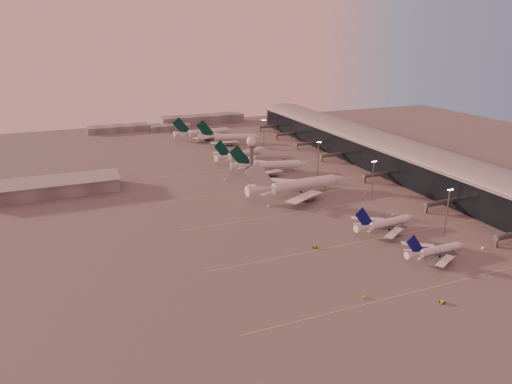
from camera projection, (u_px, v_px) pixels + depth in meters
name	position (u px, v px, depth m)	size (l,w,h in m)	color
ground	(341.00, 257.00, 200.97)	(700.00, 700.00, 0.00)	#5C5959
taxiway_markings	(333.00, 206.00, 260.62)	(180.00, 185.25, 0.02)	#E1CE4F
terminal	(388.00, 154.00, 332.15)	(57.00, 362.00, 23.04)	black
hangar	(50.00, 187.00, 279.46)	(82.00, 27.00, 8.50)	slate
radar_tower	(251.00, 149.00, 300.86)	(6.40, 6.40, 31.10)	#53565B
mast_a	(447.00, 210.00, 217.04)	(3.60, 0.56, 25.00)	#53565B
mast_b	(373.00, 179.00, 264.11)	(3.60, 0.56, 25.00)	#53565B
mast_c	(318.00, 157.00, 310.46)	(3.60, 0.56, 25.00)	#53565B
mast_d	(264.00, 132.00, 388.51)	(3.60, 0.56, 25.00)	#53565B
distant_horizon	(179.00, 122.00, 485.14)	(165.00, 37.50, 9.00)	slate
narrowbody_near	(436.00, 251.00, 200.64)	(33.20, 26.54, 12.98)	silver
narrowbody_mid	(385.00, 224.00, 228.01)	(38.29, 30.48, 14.96)	silver
widebody_white	(298.00, 188.00, 278.90)	(68.79, 54.99, 24.18)	silver
greentail_a	(269.00, 167.00, 324.11)	(55.33, 44.22, 20.35)	silver
greentail_b	(242.00, 155.00, 355.75)	(50.31, 39.94, 19.03)	silver
greentail_c	(230.00, 139.00, 409.85)	(56.12, 44.60, 21.13)	silver
greentail_d	(204.00, 134.00, 429.80)	(59.07, 47.58, 21.44)	silver
gsv_truck_a	(364.00, 295.00, 170.08)	(4.71, 4.17, 1.88)	gold
gsv_tug_near	(442.00, 302.00, 166.66)	(2.84, 3.98, 1.04)	gold
gsv_catering_a	(483.00, 245.00, 208.39)	(4.83, 3.03, 3.68)	white
gsv_tug_mid	(315.00, 247.00, 209.65)	(4.67, 4.15, 1.14)	gold
gsv_truck_b	(394.00, 214.00, 246.52)	(6.41, 4.44, 2.44)	white
gsv_truck_c	(269.00, 205.00, 259.21)	(5.26, 2.67, 2.03)	white
gsv_catering_b	(366.00, 191.00, 280.06)	(4.53, 2.45, 3.56)	white
gsv_tug_far	(259.00, 185.00, 294.77)	(4.44, 4.14, 1.09)	white
gsv_truck_d	(225.00, 179.00, 304.98)	(2.49, 5.54, 2.16)	white
gsv_tug_hangar	(284.00, 158.00, 357.83)	(4.52, 3.48, 1.14)	gold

